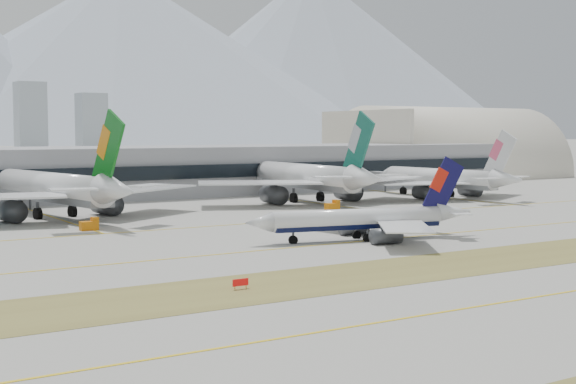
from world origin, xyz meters
TOP-DOWN VIEW (x-y plane):
  - ground at (0.00, 0.00)m, footprint 3000.00×3000.00m
  - taxiing_airliner at (3.84, -3.70)m, footprint 45.15×38.73m
  - widebody_eva at (-33.52, 62.58)m, footprint 68.37×67.61m
  - widebody_cathay at (38.03, 66.39)m, footprint 70.84×69.40m
  - widebody_china_air at (80.45, 57.10)m, footprint 57.65×56.52m
  - terminal at (0.00, 114.84)m, footprint 280.00×43.10m
  - hangar at (154.56, 135.00)m, footprint 91.00×60.00m
  - hold_sign_left at (-37.76, -32.00)m, footprint 2.20×0.15m
  - gse_c at (30.32, 44.14)m, footprint 3.55×2.00m
  - gse_b at (-34.40, 37.06)m, footprint 3.55×2.00m

SIDE VIEW (x-z plane):
  - ground at x=0.00m, z-range 0.00..0.00m
  - hangar at x=154.56m, z-range -29.86..30.14m
  - hold_sign_left at x=-37.76m, z-range 0.20..1.55m
  - gse_c at x=30.32m, z-range -0.25..2.35m
  - gse_b at x=-34.40m, z-range -0.25..2.35m
  - taxiing_airliner at x=3.84m, z-range -3.96..11.33m
  - widebody_china_air at x=80.45m, z-range -4.82..15.77m
  - widebody_eva at x=-33.52m, z-range -5.78..18.90m
  - widebody_cathay at x=38.03m, z-range -5.92..19.37m
  - terminal at x=0.00m, z-range 0.00..15.00m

